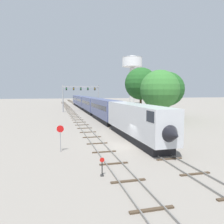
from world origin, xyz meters
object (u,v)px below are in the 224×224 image
switch_stand (102,169)px  trackside_tree_mid (167,89)px  stop_sign (60,135)px  trackside_tree_left (141,84)px  signal_gantry (81,92)px  water_tower (132,65)px  trackside_tree_right (160,90)px  passenger_train (90,104)px

switch_stand → trackside_tree_mid: (23.93, 34.21, 6.63)m
switch_stand → stop_sign: bearing=110.2°
trackside_tree_left → signal_gantry: bearing=129.3°
water_tower → trackside_tree_right: water_tower is taller
water_tower → switch_stand: bearing=-110.9°
switch_stand → trackside_tree_left: size_ratio=0.11×
stop_sign → trackside_tree_mid: trackside_tree_mid is taller
switch_stand → trackside_tree_mid: 42.27m
trackside_tree_mid → trackside_tree_right: bearing=-127.9°
water_tower → trackside_tree_mid: size_ratio=2.27×
signal_gantry → water_tower: bearing=51.8°
trackside_tree_left → water_tower: bearing=72.5°
signal_gantry → stop_sign: (-7.75, -48.12, -4.52)m
signal_gantry → switch_stand: (-4.85, -56.00, -5.87)m
stop_sign → trackside_tree_mid: (26.83, 26.32, 5.28)m
signal_gantry → stop_sign: signal_gantry is taller
stop_sign → water_tower: bearing=65.8°
water_tower → trackside_tree_mid: bearing=-101.9°
trackside_tree_mid → trackside_tree_right: (-5.64, -7.26, -0.21)m
switch_stand → trackside_tree_right: trackside_tree_right is taller
passenger_train → signal_gantry: (-2.25, 4.75, 3.78)m
signal_gantry → trackside_tree_left: bearing=-50.7°
stop_sign → trackside_tree_right: (21.18, 19.07, 5.06)m
signal_gantry → trackside_tree_left: size_ratio=0.94×
passenger_train → water_tower: water_tower is taller
passenger_train → trackside_tree_left: bearing=-46.5°
water_tower → switch_stand: size_ratio=17.83×
passenger_train → switch_stand: (-7.10, -51.25, -2.09)m
stop_sign → trackside_tree_left: (21.70, 31.05, 6.74)m
signal_gantry → water_tower: size_ratio=0.46×
passenger_train → trackside_tree_left: trackside_tree_left is taller
passenger_train → trackside_tree_right: 27.09m
passenger_train → signal_gantry: signal_gantry is taller
passenger_train → stop_sign: 44.51m
signal_gantry → switch_stand: signal_gantry is taller
water_tower → stop_sign: 99.59m
switch_stand → passenger_train: bearing=82.1°
passenger_train → trackside_tree_left: size_ratio=7.63×
stop_sign → passenger_train: bearing=77.0°
water_tower → switch_stand: (-37.14, -97.07, -20.36)m
trackside_tree_left → trackside_tree_mid: size_ratio=1.12×
passenger_train → water_tower: bearing=56.8°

